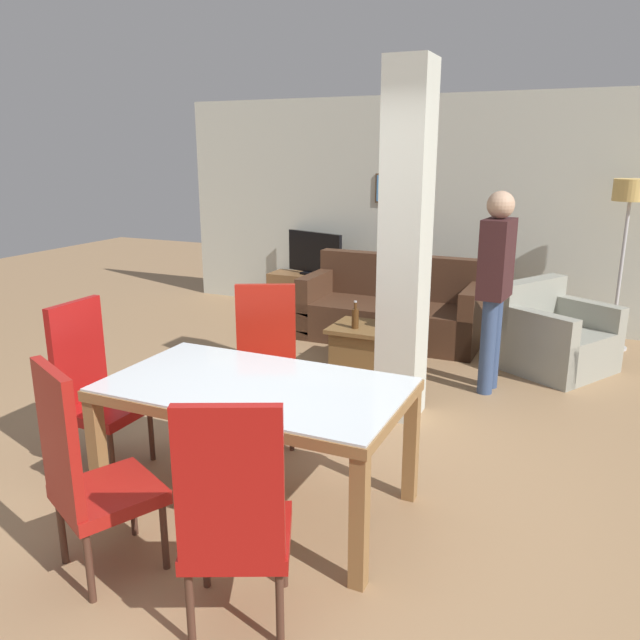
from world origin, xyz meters
The scene contains 16 objects.
ground_plane centered at (0.00, 0.00, 0.00)m, with size 18.00×18.00×0.00m, color #997651.
back_wall centered at (0.00, 4.70, 1.35)m, with size 7.20×0.09×2.70m.
divider_pillar centered at (0.37, 1.64, 1.35)m, with size 0.32×0.37×2.70m.
dining_table centered at (0.00, 0.00, 0.62)m, with size 1.72×0.98×0.78m.
dining_chair_near_right centered at (0.43, -0.92, 0.57)m, with size 0.61×0.61×1.12m.
dining_chair_head_left centered at (-1.23, 0.00, 0.57)m, with size 0.46×0.46×1.12m.
dining_chair_far_left centered at (-0.43, 0.88, 0.57)m, with size 0.61×0.61×1.12m.
dining_chair_near_left centered at (-0.43, -0.89, 0.57)m, with size 0.61×0.61×1.12m.
sofa centered at (-0.32, 3.60, 0.31)m, with size 1.96×0.88×0.91m.
armchair centered at (1.40, 3.29, 0.29)m, with size 1.19×1.21×0.84m.
coffee_table centered at (-0.28, 2.58, 0.21)m, with size 0.63×0.58×0.41m.
bottle centered at (-0.34, 2.48, 0.52)m, with size 0.07×0.07×0.27m.
tv_stand centered at (-1.66, 4.42, 0.24)m, with size 1.23×0.40×0.48m.
tv_screen centered at (-1.66, 4.42, 0.75)m, with size 0.86×0.32×0.56m.
floor_lamp centered at (1.94, 4.24, 1.51)m, with size 0.35×0.35×1.78m.
standing_person centered at (0.93, 2.46, 1.01)m, with size 0.26×0.40×1.74m.
Camera 1 is at (1.71, -2.89, 2.06)m, focal length 35.00 mm.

